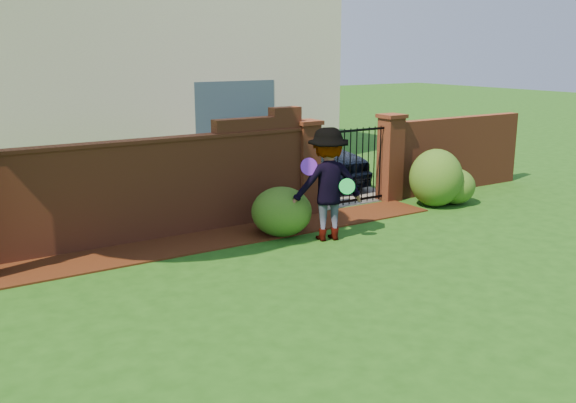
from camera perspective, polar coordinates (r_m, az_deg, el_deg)
ground at (r=8.40m, az=3.44°, el=-9.18°), size 80.00×80.00×0.01m
mulch_bed at (r=10.75m, az=-11.30°, el=-4.17°), size 11.10×1.08×0.03m
brick_wall at (r=10.82m, az=-18.05°, el=0.53°), size 8.70×0.31×2.16m
brick_wall_return at (r=15.36m, az=14.75°, el=4.16°), size 4.00×0.25×1.70m
pillar_left at (r=12.61m, az=1.65°, el=3.12°), size 0.50×0.50×1.88m
pillar_right at (r=13.95m, az=9.16°, el=3.96°), size 0.50×0.50×1.88m
iron_gate at (r=13.27m, az=5.58°, el=3.14°), size 1.78×0.03×1.60m
driveway at (r=16.70m, az=-2.98°, el=2.37°), size 3.20×8.00×0.01m
house at (r=19.08m, az=-15.98°, el=12.82°), size 12.40×6.40×6.30m
car at (r=15.61m, az=1.74°, el=4.32°), size 2.07×4.44×1.47m
shrub_left at (r=11.21m, az=-0.58°, el=-0.91°), size 1.07×1.07×0.88m
shrub_middle at (r=13.64m, az=13.12°, el=2.08°), size 1.10×1.10×1.21m
shrub_right at (r=13.99m, az=14.71°, el=1.33°), size 0.86×0.86×0.77m
man at (r=10.87m, az=3.62°, el=1.51°), size 1.41×1.04×1.95m
frisbee_purple at (r=10.63m, az=1.89°, el=3.15°), size 0.31×0.16×0.30m
frisbee_green at (r=10.75m, az=5.32°, el=1.36°), size 0.24×0.23×0.27m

